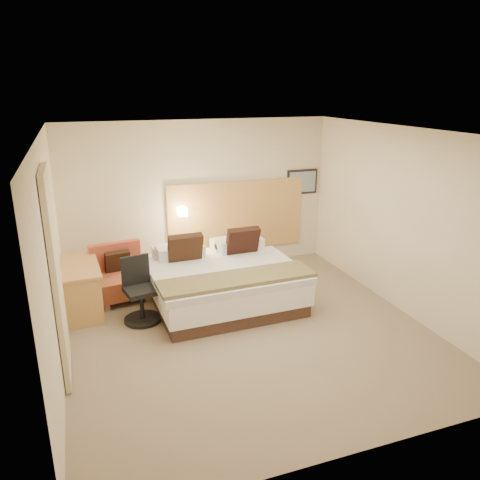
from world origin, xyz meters
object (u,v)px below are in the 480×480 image
object	(u,v)px
desk_chair	(140,295)
bed	(221,279)
lounge_chair	(120,277)
side_table	(172,276)
desk	(81,274)

from	to	relation	value
desk_chair	bed	bearing A→B (deg)	11.43
bed	lounge_chair	size ratio (longest dim) A/B	2.48
bed	lounge_chair	distance (m)	1.60
lounge_chair	bed	bearing A→B (deg)	-22.90
side_table	desk_chair	bearing A→B (deg)	-127.53
side_table	bed	bearing A→B (deg)	-39.14
side_table	desk	size ratio (longest dim) A/B	0.48
bed	side_table	size ratio (longest dim) A/B	3.88
bed	desk_chair	bearing A→B (deg)	-168.57
desk	desk_chair	world-z (taller)	desk_chair
bed	side_table	world-z (taller)	bed
side_table	lounge_chair	bearing A→B (deg)	174.41
bed	desk_chair	world-z (taller)	bed
lounge_chair	side_table	world-z (taller)	lounge_chair
bed	lounge_chair	bearing A→B (deg)	157.10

